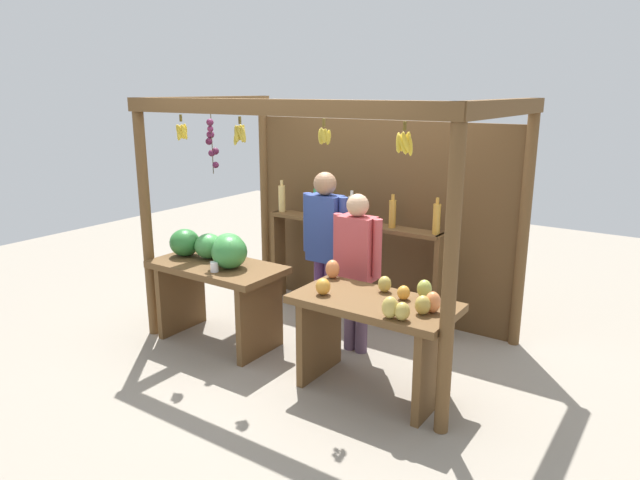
{
  "coord_description": "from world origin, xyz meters",
  "views": [
    {
      "loc": [
        2.79,
        -4.28,
        2.31
      ],
      "look_at": [
        0.0,
        -0.17,
        1.01
      ],
      "focal_mm": 32.34,
      "sensor_mm": 36.0,
      "label": 1
    }
  ],
  "objects": [
    {
      "name": "ground_plane",
      "position": [
        0.0,
        0.0,
        0.0
      ],
      "size": [
        12.0,
        12.0,
        0.0
      ],
      "primitive_type": "plane",
      "color": "gray",
      "rests_on": "ground"
    },
    {
      "name": "market_stall",
      "position": [
        -0.0,
        0.39,
        1.31
      ],
      "size": [
        3.1,
        1.84,
        2.24
      ],
      "color": "brown",
      "rests_on": "ground"
    },
    {
      "name": "fruit_counter_left",
      "position": [
        -0.86,
        -0.62,
        0.71
      ],
      "size": [
        1.25,
        0.66,
        1.06
      ],
      "color": "brown",
      "rests_on": "ground"
    },
    {
      "name": "fruit_counter_right",
      "position": [
        0.84,
        -0.65,
        0.58
      ],
      "size": [
        1.25,
        0.67,
        0.92
      ],
      "color": "brown",
      "rests_on": "ground"
    },
    {
      "name": "bottle_shelf_unit",
      "position": [
        -0.16,
        0.65,
        0.79
      ],
      "size": [
        1.99,
        0.22,
        1.36
      ],
      "color": "brown",
      "rests_on": "ground"
    },
    {
      "name": "vendor_man",
      "position": [
        -0.11,
        0.07,
        0.95
      ],
      "size": [
        0.48,
        0.21,
        1.58
      ],
      "rotation": [
        0.0,
        0.0,
        -0.14
      ],
      "color": "#533063",
      "rests_on": "ground"
    },
    {
      "name": "vendor_woman",
      "position": [
        0.34,
        -0.09,
        0.85
      ],
      "size": [
        0.48,
        0.2,
        1.45
      ],
      "rotation": [
        0.0,
        0.0,
        -0.01
      ],
      "color": "#584259",
      "rests_on": "ground"
    }
  ]
}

